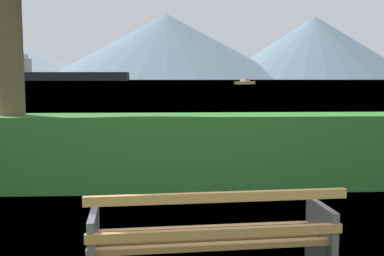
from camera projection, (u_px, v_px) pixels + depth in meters
name	position (u px, v px, depth m)	size (l,w,h in m)	color
water_surface	(167.00, 81.00, 309.88)	(620.00, 620.00, 0.00)	#7A99A8
park_bench	(212.00, 243.00, 3.39)	(1.82, 0.70, 0.87)	#A0703F
hedge_row	(189.00, 151.00, 6.89)	(10.24, 0.86, 1.09)	#2D6B28
cargo_ship_large	(50.00, 73.00, 291.40)	(85.81, 16.45, 16.51)	#232328
fishing_boat_near	(245.00, 82.00, 122.29)	(6.30, 7.21, 1.46)	gold
distant_hills	(152.00, 50.00, 589.94)	(699.36, 311.38, 81.89)	gray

